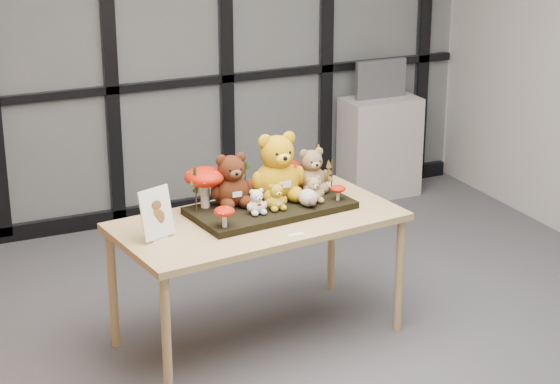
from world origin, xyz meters
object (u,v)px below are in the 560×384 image
display_table (258,229)px  cabinet (380,147)px  mushroom_front_left (224,216)px  monitor (381,79)px  bear_small_yellow (276,195)px  mushroom_back_left (205,186)px  bear_pooh_yellow (277,163)px  bear_beige_small (313,188)px  bear_tan_back (311,168)px  mushroom_back_right (283,174)px  plush_cream_hedgehog (308,197)px  bear_brown_medium (231,177)px  mushroom_front_right (338,192)px  diorama_tray (271,208)px  sign_holder (157,216)px  bear_white_bow (257,200)px

display_table → cabinet: 2.72m
mushroom_front_left → display_table: bearing=28.5°
mushroom_front_left → monitor: 3.00m
bear_small_yellow → mushroom_back_left: 0.41m
bear_pooh_yellow → bear_beige_small: (0.17, -0.15, -0.13)m
bear_tan_back → bear_beige_small: bearing=-119.2°
bear_pooh_yellow → mushroom_back_left: 0.44m
bear_beige_small → mushroom_back_right: mushroom_back_right is taller
bear_tan_back → plush_cream_hedgehog: 0.28m
bear_brown_medium → cabinet: bear_brown_medium is taller
plush_cream_hedgehog → mushroom_front_right: bearing=-2.1°
diorama_tray → bear_tan_back: (0.32, 0.12, 0.17)m
diorama_tray → monitor: bearing=39.0°
bear_brown_medium → mushroom_back_left: (-0.15, 0.03, -0.04)m
monitor → bear_tan_back: bearing=-130.2°
diorama_tray → cabinet: bearing=38.7°
bear_small_yellow → sign_holder: 0.72m
mushroom_front_right → bear_beige_small: bearing=168.4°
bear_tan_back → mushroom_back_right: 0.17m
diorama_tray → mushroom_back_left: size_ratio=3.58×
bear_white_bow → plush_cream_hedgehog: bearing=-8.8°
diorama_tray → display_table: bearing=-153.4°
bear_small_yellow → monitor: monitor is taller
bear_brown_medium → cabinet: size_ratio=0.42×
bear_beige_small → cabinet: size_ratio=0.21×
bear_tan_back → mushroom_front_left: 0.77m
bear_beige_small → mushroom_back_left: size_ratio=0.67×
display_table → bear_pooh_yellow: 0.41m
mushroom_back_left → sign_holder: bearing=-145.6°
bear_small_yellow → display_table: bearing=169.1°
mushroom_back_left → bear_beige_small: bearing=-16.8°
sign_holder → mushroom_front_left: bearing=-33.6°
bear_brown_medium → bear_white_bow: bearing=-74.6°
mushroom_back_right → bear_small_yellow: bearing=-122.5°
display_table → diorama_tray: size_ratio=1.83×
mushroom_back_left → monitor: size_ratio=0.59×
diorama_tray → mushroom_back_left: 0.40m
mushroom_back_left → mushroom_back_right: mushroom_back_left is taller
plush_cream_hedgehog → mushroom_front_right: (0.20, 0.02, -0.01)m
bear_small_yellow → plush_cream_hedgehog: bearing=-14.9°
bear_brown_medium → mushroom_front_right: (0.60, -0.18, -0.12)m
sign_holder → monitor: monitor is taller
bear_tan_back → bear_beige_small: size_ratio=1.68×
mushroom_front_right → diorama_tray: bearing=167.0°
bear_pooh_yellow → plush_cream_hedgehog: bear_pooh_yellow is taller
mushroom_back_left → cabinet: 2.80m
bear_small_yellow → bear_beige_small: size_ratio=0.98×
plush_cream_hedgehog → bear_pooh_yellow: bearing=112.0°
bear_small_yellow → mushroom_back_left: size_ratio=0.66×
display_table → plush_cream_hedgehog: 0.34m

